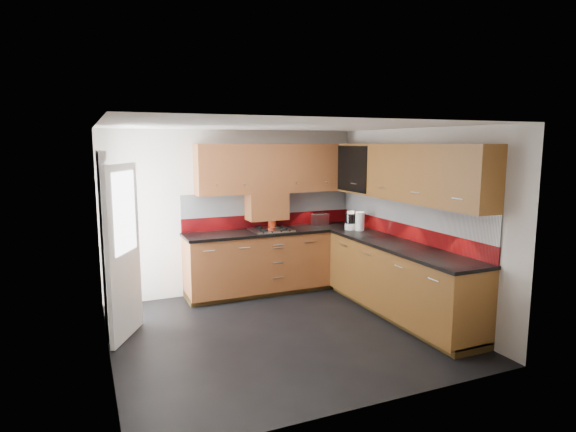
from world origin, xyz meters
name	(u,v)px	position (x,y,z in m)	size (l,w,h in m)	color
room	(281,206)	(0.00, 0.00, 1.50)	(4.00, 3.80, 2.64)	black
base_cabinets	(332,272)	(1.07, 0.72, 0.44)	(2.70, 3.20, 0.95)	brown
countertop	(332,238)	(1.05, 0.70, 0.92)	(2.72, 3.22, 0.04)	black
backsplash	(339,214)	(1.28, 0.93, 1.21)	(2.70, 3.20, 0.54)	maroon
upper_cabinets	(342,170)	(1.23, 0.78, 1.84)	(2.50, 3.20, 0.72)	brown
extractor_hood	(267,206)	(0.45, 1.64, 1.28)	(0.60, 0.33, 0.40)	brown
glass_cabinet	(361,167)	(1.71, 1.07, 1.87)	(0.32, 0.80, 0.66)	black
back_door	(113,247)	(-1.78, 0.75, 1.03)	(0.42, 1.19, 2.04)	white
gas_hob	(271,229)	(0.45, 1.47, 0.95)	(0.58, 0.51, 0.05)	silver
utensil_pot	(272,222)	(0.53, 1.63, 1.04)	(0.12, 0.12, 0.43)	red
toaster	(320,219)	(1.34, 1.63, 1.03)	(0.28, 0.21, 0.18)	silver
food_processor	(350,221)	(1.57, 1.08, 1.07)	(0.17, 0.17, 0.28)	white
paper_towel	(360,221)	(1.65, 0.95, 1.08)	(0.13, 0.13, 0.27)	white
orange_cloth	(356,229)	(1.66, 1.08, 0.95)	(0.13, 0.11, 0.01)	#F54B1B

